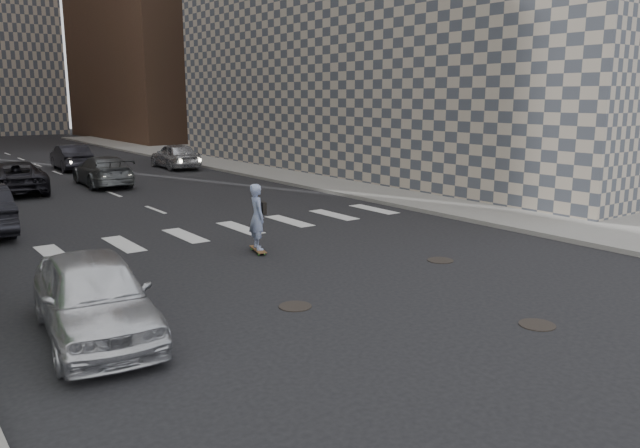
% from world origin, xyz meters
% --- Properties ---
extents(ground, '(160.00, 160.00, 0.00)m').
position_xyz_m(ground, '(0.00, 0.00, 0.00)').
color(ground, black).
rests_on(ground, ground).
extents(sidewalk_right, '(13.00, 80.00, 0.15)m').
position_xyz_m(sidewalk_right, '(14.50, 20.00, 0.07)').
color(sidewalk_right, gray).
rests_on(sidewalk_right, ground).
extents(manhole_a, '(0.70, 0.70, 0.02)m').
position_xyz_m(manhole_a, '(1.20, -2.50, 0.01)').
color(manhole_a, black).
rests_on(manhole_a, ground).
extents(manhole_b, '(0.70, 0.70, 0.02)m').
position_xyz_m(manhole_b, '(-2.00, 1.20, 0.01)').
color(manhole_b, black).
rests_on(manhole_b, ground).
extents(manhole_c, '(0.70, 0.70, 0.02)m').
position_xyz_m(manhole_c, '(3.30, 2.00, 0.01)').
color(manhole_c, black).
rests_on(manhole_c, ground).
extents(skateboarder, '(0.61, 1.02, 1.98)m').
position_xyz_m(skateboarder, '(-0.23, 5.72, 1.04)').
color(skateboarder, brown).
rests_on(skateboarder, ground).
extents(silver_sedan, '(2.38, 4.78, 1.57)m').
position_xyz_m(silver_sedan, '(-5.91, 2.00, 0.78)').
color(silver_sedan, silver).
rests_on(silver_sedan, ground).
extents(traffic_car_b, '(2.33, 5.20, 1.48)m').
position_xyz_m(traffic_car_b, '(0.50, 22.00, 0.74)').
color(traffic_car_b, '#4F5256').
rests_on(traffic_car_b, ground).
extents(traffic_car_c, '(3.07, 5.55, 1.47)m').
position_xyz_m(traffic_car_c, '(-3.47, 21.97, 0.74)').
color(traffic_car_c, black).
rests_on(traffic_car_c, ground).
extents(traffic_car_d, '(2.01, 4.67, 1.57)m').
position_xyz_m(traffic_car_d, '(6.50, 27.03, 0.79)').
color(traffic_car_d, silver).
rests_on(traffic_car_d, ground).
extents(traffic_car_e, '(1.84, 4.71, 1.53)m').
position_xyz_m(traffic_car_e, '(1.09, 30.01, 0.76)').
color(traffic_car_e, black).
rests_on(traffic_car_e, ground).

